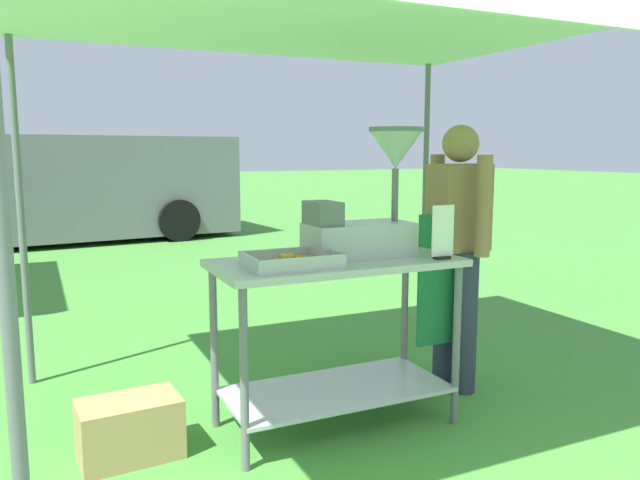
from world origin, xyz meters
The scene contains 9 objects.
ground_plane centered at (0.00, 6.00, 0.00)m, with size 70.00×70.00×0.00m, color #478E38.
stall_canopy centered at (-0.13, 1.49, 2.11)m, with size 3.15×2.60×2.18m.
donut_cart centered at (-0.13, 1.40, 0.64)m, with size 1.28×0.61×0.90m.
donut_tray centered at (-0.41, 1.29, 0.92)m, with size 0.44×0.30×0.07m.
donut_fryer centered at (0.08, 1.43, 1.17)m, with size 0.65×0.29×0.68m.
menu_sign centered at (0.37, 1.17, 1.02)m, with size 0.13×0.05×0.28m.
vendor centered at (0.78, 1.58, 0.90)m, with size 0.45×0.53×1.61m.
supply_crate centered at (-1.18, 1.49, 0.14)m, with size 0.48×0.32×0.29m.
van_grey centered at (-1.26, 9.35, 0.88)m, with size 5.90×2.51×1.69m.
Camera 1 is at (-1.53, -1.41, 1.46)m, focal length 34.56 mm.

